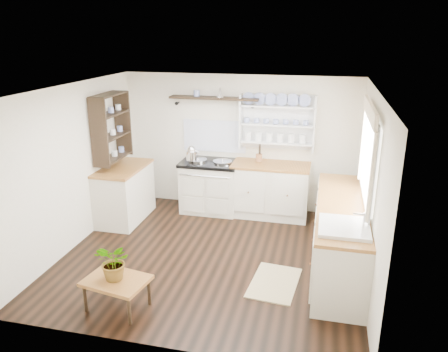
{
  "coord_description": "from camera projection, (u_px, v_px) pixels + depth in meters",
  "views": [
    {
      "loc": [
        1.41,
        -5.22,
        2.99
      ],
      "look_at": [
        0.12,
        0.25,
        1.1
      ],
      "focal_mm": 35.0,
      "sensor_mm": 36.0,
      "label": 1
    }
  ],
  "objects": [
    {
      "name": "left_shelving",
      "position": [
        111.0,
        127.0,
        6.81
      ],
      "size": [
        0.28,
        0.8,
        1.05
      ],
      "primitive_type": "cube",
      "color": "black",
      "rests_on": "wall_left"
    },
    {
      "name": "plate_rack",
      "position": [
        278.0,
        122.0,
        7.16
      ],
      "size": [
        1.2,
        0.22,
        0.9
      ],
      "color": "white",
      "rests_on": "wall_back"
    },
    {
      "name": "potted_plant",
      "position": [
        115.0,
        262.0,
        4.75
      ],
      "size": [
        0.49,
        0.47,
        0.43
      ],
      "primitive_type": "imported",
      "rotation": [
        0.0,
        0.0,
        -0.42
      ],
      "color": "#3F7233",
      "rests_on": "center_table"
    },
    {
      "name": "high_shelf",
      "position": [
        214.0,
        99.0,
        7.2
      ],
      "size": [
        1.5,
        0.29,
        0.16
      ],
      "color": "black",
      "rests_on": "wall_back"
    },
    {
      "name": "utensil_crock",
      "position": [
        259.0,
        158.0,
        7.24
      ],
      "size": [
        0.11,
        0.11,
        0.12
      ],
      "primitive_type": "cylinder",
      "color": "brown",
      "rests_on": "back_cabinets"
    },
    {
      "name": "right_cabinets",
      "position": [
        339.0,
        235.0,
        5.66
      ],
      "size": [
        0.62,
        2.43,
        0.9
      ],
      "color": "silver",
      "rests_on": "floor"
    },
    {
      "name": "left_cabinets",
      "position": [
        125.0,
        193.0,
        7.13
      ],
      "size": [
        0.62,
        1.13,
        0.9
      ],
      "color": "silver",
      "rests_on": "floor"
    },
    {
      "name": "ceiling",
      "position": [
        209.0,
        89.0,
        5.35
      ],
      "size": [
        4.0,
        3.8,
        0.01
      ],
      "primitive_type": "cube",
      "color": "white",
      "rests_on": "wall_back"
    },
    {
      "name": "kettle",
      "position": [
        192.0,
        153.0,
        7.24
      ],
      "size": [
        0.19,
        0.19,
        0.23
      ],
      "primitive_type": null,
      "color": "silver",
      "rests_on": "aga_cooker"
    },
    {
      "name": "floor",
      "position": [
        211.0,
        256.0,
        6.08
      ],
      "size": [
        4.0,
        3.8,
        0.01
      ],
      "primitive_type": "cube",
      "color": "black",
      "rests_on": "ground"
    },
    {
      "name": "floor_rug",
      "position": [
        274.0,
        283.0,
        5.42
      ],
      "size": [
        0.63,
        0.9,
        0.02
      ],
      "primitive_type": "cube",
      "rotation": [
        0.0,
        0.0,
        -0.1
      ],
      "color": "#958957",
      "rests_on": "floor"
    },
    {
      "name": "back_cabinets",
      "position": [
        270.0,
        189.0,
        7.28
      ],
      "size": [
        1.27,
        0.63,
        0.9
      ],
      "color": "silver",
      "rests_on": "floor"
    },
    {
      "name": "window",
      "position": [
        368.0,
        153.0,
        5.3
      ],
      "size": [
        0.08,
        1.55,
        1.22
      ],
      "color": "white",
      "rests_on": "wall_right"
    },
    {
      "name": "aga_cooker",
      "position": [
        210.0,
        186.0,
        7.48
      ],
      "size": [
        0.98,
        0.69,
        0.91
      ],
      "color": "beige",
      "rests_on": "floor"
    },
    {
      "name": "wall_right",
      "position": [
        370.0,
        190.0,
        5.28
      ],
      "size": [
        0.02,
        3.8,
        2.3
      ],
      "primitive_type": "cube",
      "color": "silver",
      "rests_on": "ground"
    },
    {
      "name": "wall_left",
      "position": [
        73.0,
        167.0,
        6.15
      ],
      "size": [
        0.02,
        3.8,
        2.3
      ],
      "primitive_type": "cube",
      "color": "silver",
      "rests_on": "ground"
    },
    {
      "name": "belfast_sink",
      "position": [
        343.0,
        237.0,
        4.86
      ],
      "size": [
        0.55,
        0.6,
        0.45
      ],
      "color": "white",
      "rests_on": "right_cabinets"
    },
    {
      "name": "wall_back",
      "position": [
        239.0,
        143.0,
        7.47
      ],
      "size": [
        4.0,
        0.02,
        2.3
      ],
      "primitive_type": "cube",
      "color": "silver",
      "rests_on": "ground"
    },
    {
      "name": "center_table",
      "position": [
        117.0,
        283.0,
        4.84
      ],
      "size": [
        0.75,
        0.6,
        0.37
      ],
      "rotation": [
        0.0,
        0.0,
        -0.17
      ],
      "color": "brown",
      "rests_on": "floor"
    }
  ]
}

